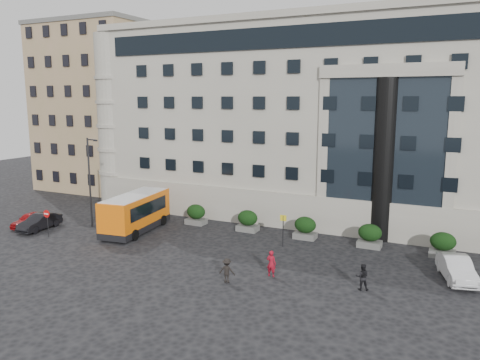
# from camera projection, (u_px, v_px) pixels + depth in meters

# --- Properties ---
(ground) EXTENTS (120.00, 120.00, 0.00)m
(ground) POSITION_uv_depth(u_px,v_px,m) (188.00, 256.00, 34.28)
(ground) COLOR black
(ground) RESTS_ON ground
(civic_building) EXTENTS (44.00, 24.00, 18.00)m
(civic_building) POSITION_uv_depth(u_px,v_px,m) (344.00, 121.00, 49.71)
(civic_building) COLOR #9C998A
(civic_building) RESTS_ON ground
(entrance_column) EXTENTS (1.80, 1.80, 13.00)m
(entrance_column) POSITION_uv_depth(u_px,v_px,m) (384.00, 161.00, 37.20)
(entrance_column) COLOR black
(entrance_column) RESTS_ON ground
(apartment_near) EXTENTS (14.00, 14.00, 20.00)m
(apartment_near) POSITION_uv_depth(u_px,v_px,m) (110.00, 109.00, 60.52)
(apartment_near) COLOR #958056
(apartment_near) RESTS_ON ground
(apartment_far) EXTENTS (13.00, 13.00, 22.00)m
(apartment_far) POSITION_uv_depth(u_px,v_px,m) (169.00, 100.00, 77.61)
(apartment_far) COLOR brown
(apartment_far) RESTS_ON ground
(hedge_a) EXTENTS (1.80, 1.26, 1.84)m
(hedge_a) POSITION_uv_depth(u_px,v_px,m) (196.00, 214.00, 42.75)
(hedge_a) COLOR #555552
(hedge_a) RESTS_ON ground
(hedge_b) EXTENTS (1.80, 1.26, 1.84)m
(hedge_b) POSITION_uv_depth(u_px,v_px,m) (248.00, 221.00, 40.54)
(hedge_b) COLOR #555552
(hedge_b) RESTS_ON ground
(hedge_c) EXTENTS (1.80, 1.26, 1.84)m
(hedge_c) POSITION_uv_depth(u_px,v_px,m) (305.00, 228.00, 38.33)
(hedge_c) COLOR #555552
(hedge_c) RESTS_ON ground
(hedge_d) EXTENTS (1.80, 1.26, 1.84)m
(hedge_d) POSITION_uv_depth(u_px,v_px,m) (370.00, 236.00, 36.12)
(hedge_d) COLOR #555552
(hedge_d) RESTS_ON ground
(hedge_e) EXTENTS (1.80, 1.26, 1.84)m
(hedge_e) POSITION_uv_depth(u_px,v_px,m) (443.00, 245.00, 33.91)
(hedge_e) COLOR #555552
(hedge_e) RESTS_ON ground
(street_lamp) EXTENTS (1.16, 0.18, 8.00)m
(street_lamp) POSITION_uv_depth(u_px,v_px,m) (90.00, 179.00, 41.26)
(street_lamp) COLOR #262628
(street_lamp) RESTS_ON ground
(bus_stop_sign) EXTENTS (0.50, 0.08, 2.52)m
(bus_stop_sign) POSITION_uv_depth(u_px,v_px,m) (283.00, 225.00, 36.08)
(bus_stop_sign) COLOR #262628
(bus_stop_sign) RESTS_ON ground
(no_entry_sign) EXTENTS (0.64, 0.16, 2.32)m
(no_entry_sign) POSITION_uv_depth(u_px,v_px,m) (47.00, 218.00, 38.60)
(no_entry_sign) COLOR #262628
(no_entry_sign) RESTS_ON ground
(minibus) EXTENTS (3.60, 7.95, 3.21)m
(minibus) POSITION_uv_depth(u_px,v_px,m) (136.00, 211.00, 40.37)
(minibus) COLOR orange
(minibus) RESTS_ON ground
(red_truck) EXTENTS (3.18, 5.71, 2.92)m
(red_truck) POSITION_uv_depth(u_px,v_px,m) (155.00, 180.00, 57.25)
(red_truck) COLOR maroon
(red_truck) RESTS_ON ground
(parked_car_a) EXTENTS (2.02, 3.96, 1.29)m
(parked_car_a) POSITION_uv_depth(u_px,v_px,m) (30.00, 220.00, 41.94)
(parked_car_a) COLOR #990B0E
(parked_car_a) RESTS_ON ground
(parked_car_b) EXTENTS (1.82, 4.30, 1.38)m
(parked_car_b) POSITION_uv_depth(u_px,v_px,m) (40.00, 222.00, 41.02)
(parked_car_b) COLOR black
(parked_car_b) RESTS_ON ground
(parked_car_c) EXTENTS (2.10, 4.60, 1.30)m
(parked_car_c) POSITION_uv_depth(u_px,v_px,m) (128.00, 210.00, 45.64)
(parked_car_c) COLOR black
(parked_car_c) RESTS_ON ground
(parked_car_d) EXTENTS (2.50, 4.85, 1.31)m
(parked_car_d) POSITION_uv_depth(u_px,v_px,m) (149.00, 203.00, 48.71)
(parked_car_d) COLOR black
(parked_car_d) RESTS_ON ground
(white_taxi) EXTENTS (2.77, 4.79, 1.49)m
(white_taxi) POSITION_uv_depth(u_px,v_px,m) (457.00, 268.00, 29.65)
(white_taxi) COLOR silver
(white_taxi) RESTS_ON ground
(pedestrian_a) EXTENTS (0.65, 0.43, 1.74)m
(pedestrian_a) POSITION_uv_depth(u_px,v_px,m) (271.00, 263.00, 30.19)
(pedestrian_a) COLOR maroon
(pedestrian_a) RESTS_ON ground
(pedestrian_b) EXTENTS (0.92, 0.80, 1.63)m
(pedestrian_b) POSITION_uv_depth(u_px,v_px,m) (362.00, 277.00, 28.09)
(pedestrian_b) COLOR black
(pedestrian_b) RESTS_ON ground
(pedestrian_c) EXTENTS (1.09, 0.73, 1.57)m
(pedestrian_c) POSITION_uv_depth(u_px,v_px,m) (227.00, 271.00, 29.20)
(pedestrian_c) COLOR black
(pedestrian_c) RESTS_ON ground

